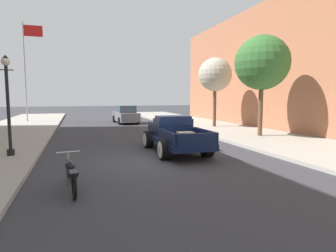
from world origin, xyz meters
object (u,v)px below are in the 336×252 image
(hotrod_truck_navy, at_px, (173,134))
(street_tree_second, at_px, (215,75))
(car_background_grey, at_px, (126,115))
(flagpole, at_px, (27,61))
(street_tree_nearest, at_px, (262,63))
(street_lamp_near, at_px, (8,98))
(motorcycle_parked, at_px, (71,174))

(hotrod_truck_navy, relative_size, street_tree_second, 0.94)
(car_background_grey, bearing_deg, flagpole, 160.33)
(flagpole, distance_m, street_tree_nearest, 21.03)
(street_lamp_near, xyz_separation_m, street_tree_second, (12.72, 7.53, 1.73))
(hotrod_truck_navy, bearing_deg, street_lamp_near, 176.81)
(flagpole, relative_size, street_tree_nearest, 1.57)
(flagpole, bearing_deg, street_tree_second, -33.39)
(flagpole, height_order, street_tree_second, flagpole)
(street_lamp_near, bearing_deg, hotrod_truck_navy, -3.19)
(hotrod_truck_navy, distance_m, street_tree_second, 10.55)
(car_background_grey, height_order, street_tree_second, street_tree_second)
(street_lamp_near, distance_m, street_tree_second, 14.89)
(flagpole, relative_size, street_tree_second, 1.73)
(hotrod_truck_navy, xyz_separation_m, street_tree_second, (6.13, 7.90, 3.36))
(car_background_grey, bearing_deg, hotrod_truck_navy, -91.04)
(street_tree_second, bearing_deg, flagpole, 146.61)
(street_lamp_near, distance_m, street_tree_nearest, 13.08)
(hotrod_truck_navy, distance_m, car_background_grey, 14.35)
(street_lamp_near, relative_size, flagpole, 0.42)
(motorcycle_parked, distance_m, street_tree_second, 16.45)
(hotrod_truck_navy, bearing_deg, street_tree_nearest, 19.76)
(motorcycle_parked, distance_m, street_tree_nearest, 12.96)
(motorcycle_parked, bearing_deg, street_tree_nearest, 31.86)
(hotrod_truck_navy, xyz_separation_m, street_tree_nearest, (6.20, 2.23, 3.63))
(street_tree_second, bearing_deg, motorcycle_parked, -130.54)
(street_tree_second, bearing_deg, car_background_grey, 132.31)
(motorcycle_parked, relative_size, street_lamp_near, 0.55)
(motorcycle_parked, height_order, street_lamp_near, street_lamp_near)
(car_background_grey, distance_m, street_lamp_near, 15.65)
(motorcycle_parked, xyz_separation_m, street_lamp_near, (-2.30, 4.66, 1.94))
(hotrod_truck_navy, height_order, street_tree_nearest, street_tree_nearest)
(car_background_grey, bearing_deg, street_lamp_near, -116.11)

